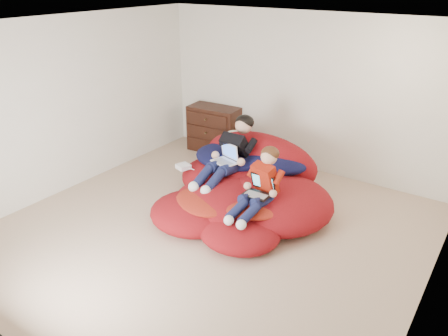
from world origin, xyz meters
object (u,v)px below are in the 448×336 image
(older_boy, at_px, (231,150))
(laptop_black, at_px, (259,189))
(younger_boy, at_px, (260,183))
(dresser, at_px, (214,129))
(laptop_white, at_px, (227,157))
(beanbag_pile, at_px, (245,188))

(older_boy, distance_m, laptop_black, 0.99)
(younger_boy, bearing_deg, dresser, 137.79)
(older_boy, height_order, laptop_black, older_boy)
(dresser, relative_size, laptop_white, 2.42)
(laptop_white, bearing_deg, younger_boy, -28.44)
(beanbag_pile, bearing_deg, younger_boy, -41.60)
(beanbag_pile, height_order, laptop_white, laptop_white)
(dresser, distance_m, laptop_white, 1.88)
(dresser, bearing_deg, older_boy, -46.41)
(dresser, xyz_separation_m, laptop_black, (2.03, -1.86, 0.15))
(beanbag_pile, relative_size, laptop_white, 6.18)
(laptop_black, bearing_deg, dresser, 137.51)
(older_boy, bearing_deg, laptop_black, -35.38)
(dresser, distance_m, younger_boy, 2.75)
(older_boy, bearing_deg, younger_boy, -34.52)
(older_boy, relative_size, laptop_black, 3.94)
(beanbag_pile, relative_size, older_boy, 1.87)
(younger_boy, distance_m, laptop_white, 0.91)
(beanbag_pile, distance_m, laptop_white, 0.51)
(beanbag_pile, bearing_deg, laptop_black, -42.79)
(younger_boy, xyz_separation_m, laptop_white, (-0.80, 0.43, -0.00))
(dresser, xyz_separation_m, older_boy, (1.23, -1.29, 0.30))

